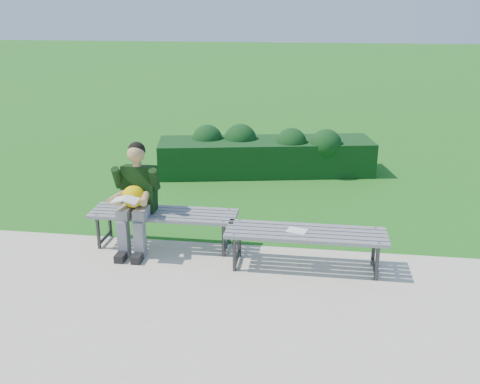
# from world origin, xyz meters

# --- Properties ---
(ground) EXTENTS (80.00, 80.00, 0.00)m
(ground) POSITION_xyz_m (0.00, 0.00, 0.00)
(ground) COLOR #21761F
(ground) RESTS_ON ground
(walkway) EXTENTS (30.00, 3.50, 0.02)m
(walkway) POSITION_xyz_m (0.00, -1.75, 0.01)
(walkway) COLOR beige
(walkway) RESTS_ON ground
(hedge) EXTENTS (3.90, 1.66, 0.86)m
(hedge) POSITION_xyz_m (0.31, 3.18, 0.37)
(hedge) COLOR #113F16
(hedge) RESTS_ON ground
(bench_left) EXTENTS (1.80, 0.50, 0.46)m
(bench_left) POSITION_xyz_m (-0.62, -0.16, 0.42)
(bench_left) COLOR slate
(bench_left) RESTS_ON walkway
(bench_right) EXTENTS (1.80, 0.50, 0.46)m
(bench_right) POSITION_xyz_m (1.12, -0.51, 0.42)
(bench_right) COLOR slate
(bench_right) RESTS_ON walkway
(seated_boy) EXTENTS (0.56, 0.76, 1.31)m
(seated_boy) POSITION_xyz_m (-0.92, -0.26, 0.71)
(seated_boy) COLOR slate
(seated_boy) RESTS_ON walkway
(paper_sheet) EXTENTS (0.26, 0.21, 0.01)m
(paper_sheet) POSITION_xyz_m (1.02, -0.51, 0.47)
(paper_sheet) COLOR white
(paper_sheet) RESTS_ON bench_right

